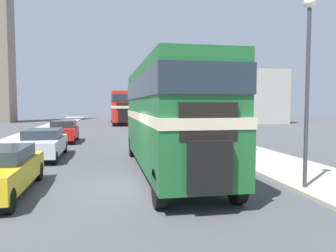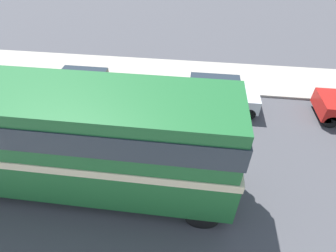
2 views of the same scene
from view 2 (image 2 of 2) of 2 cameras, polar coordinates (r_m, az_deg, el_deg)
name	(u,v)px [view 2 (image 2 of 2)]	position (r m, az deg, el deg)	size (l,w,h in m)	color
ground_plane	(52,147)	(12.38, -23.93, -4.16)	(120.00, 120.00, 0.00)	#47474C
sidewalk_left	(101,69)	(17.20, -14.31, 11.84)	(3.50, 120.00, 0.12)	#A8A093
double_decker_bus	(70,136)	(8.74, -20.52, -2.12)	(2.45, 10.66, 4.14)	#1E602D
car_parked_near	(81,85)	(14.61, -18.41, 8.56)	(1.75, 4.57, 1.40)	gold
car_parked_mid	(211,94)	(13.28, 9.28, 6.94)	(1.85, 4.68, 1.46)	silver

